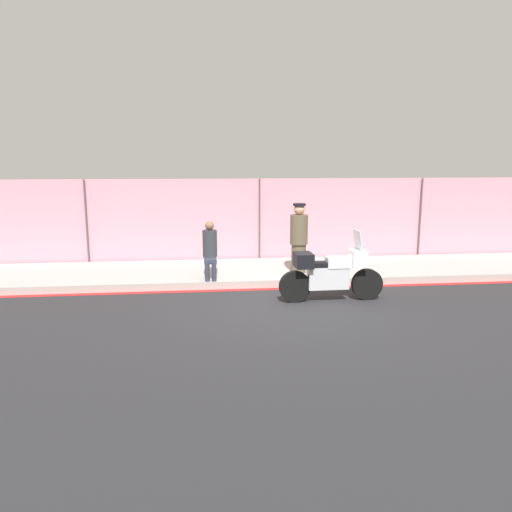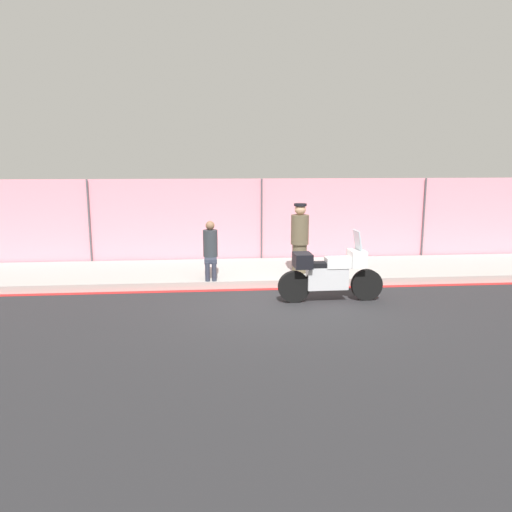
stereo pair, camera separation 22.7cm
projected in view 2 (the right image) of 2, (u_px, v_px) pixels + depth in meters
ground_plane at (282, 304)px, 10.32m from camera, size 120.00×120.00×0.00m
sidewalk at (267, 271)px, 12.94m from camera, size 35.20×2.73×0.18m
curb_paint_stripe at (274, 289)px, 11.53m from camera, size 35.20×0.18×0.01m
storefront_fence at (261, 222)px, 14.15m from camera, size 33.44×0.17×2.42m
motorcycle at (330, 273)px, 10.44m from camera, size 2.23×0.51×1.50m
officer_standing at (300, 238)px, 12.25m from camera, size 0.44×0.44×1.72m
person_seated_on_curb at (210, 246)px, 11.76m from camera, size 0.34×0.67×1.35m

